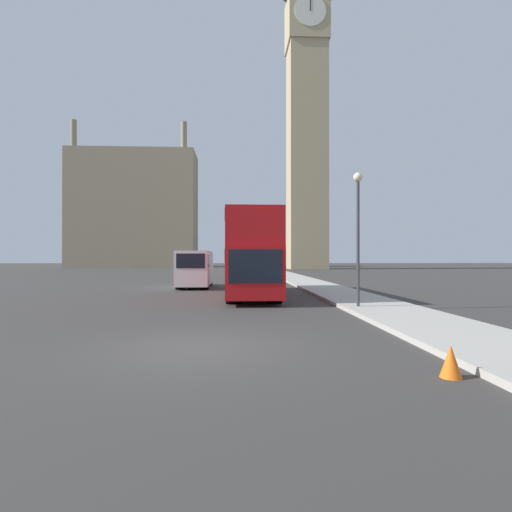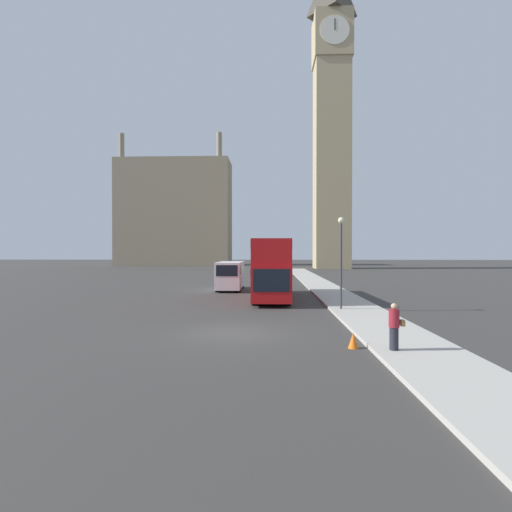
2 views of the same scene
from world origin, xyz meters
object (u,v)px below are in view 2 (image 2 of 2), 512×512
(clock_tower, at_px, (332,105))
(white_van, at_px, (230,275))
(street_lamp, at_px, (341,248))
(red_double_decker_bus, at_px, (271,266))
(pedestrian, at_px, (394,327))

(clock_tower, height_order, white_van, clock_tower)
(clock_tower, height_order, street_lamp, clock_tower)
(clock_tower, bearing_deg, red_double_decker_bus, -103.19)
(clock_tower, distance_m, street_lamp, 66.00)
(clock_tower, bearing_deg, white_van, -108.96)
(street_lamp, bearing_deg, white_van, 121.65)
(clock_tower, relative_size, red_double_decker_bus, 6.11)
(red_double_decker_bus, distance_m, pedestrian, 16.10)
(pedestrian, bearing_deg, red_double_decker_bus, 104.53)
(street_lamp, bearing_deg, clock_tower, 81.88)
(red_double_decker_bus, xyz_separation_m, white_van, (-3.59, 6.21, -1.01))
(clock_tower, bearing_deg, pedestrian, -96.93)
(pedestrian, height_order, street_lamp, street_lamp)
(white_van, bearing_deg, pedestrian, -70.69)
(white_van, bearing_deg, clock_tower, 71.04)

